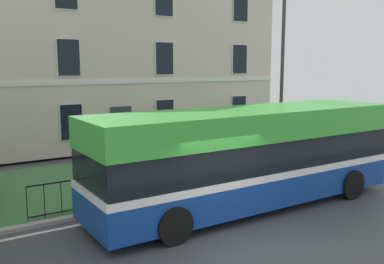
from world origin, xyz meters
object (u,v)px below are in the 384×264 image
at_px(street_lamp_post, 282,65).
at_px(georgian_townhouse, 89,36).
at_px(single_decker_bus, 249,156).
at_px(litter_bin, 236,162).

bearing_deg(street_lamp_post, georgian_townhouse, 110.96).
distance_m(single_decker_bus, street_lamp_post, 5.82).
xyz_separation_m(single_decker_bus, street_lamp_post, (4.19, 2.95, 2.75)).
bearing_deg(litter_bin, georgian_townhouse, 98.20).
relative_size(street_lamp_post, litter_bin, 6.37).
bearing_deg(street_lamp_post, single_decker_bus, -144.81).
relative_size(single_decker_bus, litter_bin, 8.73).
relative_size(georgian_townhouse, litter_bin, 17.24).
relative_size(single_decker_bus, street_lamp_post, 1.37).
height_order(single_decker_bus, street_lamp_post, street_lamp_post).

